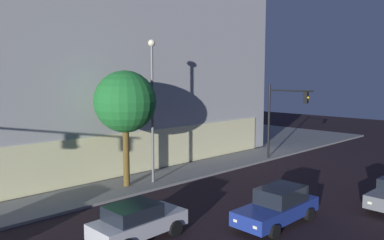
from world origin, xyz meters
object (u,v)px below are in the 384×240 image
at_px(modern_building, 49,39).
at_px(street_lamp_sidewalk, 152,95).
at_px(car_silver, 137,221).
at_px(sidewalk_tree, 125,102).
at_px(traffic_light_far_corner, 282,110).
at_px(car_blue, 278,206).

bearing_deg(modern_building, street_lamp_sidewalk, -92.57).
relative_size(modern_building, car_silver, 7.34).
height_order(street_lamp_sidewalk, sidewalk_tree, street_lamp_sidewalk).
bearing_deg(sidewalk_tree, car_silver, -120.93).
bearing_deg(street_lamp_sidewalk, modern_building, 87.43).
distance_m(sidewalk_tree, car_silver, 8.95).
height_order(modern_building, traffic_light_far_corner, modern_building).
bearing_deg(car_silver, car_blue, -28.27).
bearing_deg(car_blue, street_lamp_sidewalk, 90.68).
distance_m(traffic_light_far_corner, street_lamp_sidewalk, 11.96).
bearing_deg(traffic_light_far_corner, sidewalk_tree, 169.76).
bearing_deg(car_blue, car_silver, 151.73).
xyz_separation_m(modern_building, street_lamp_sidewalk, (-0.75, -16.66, -4.73)).
relative_size(traffic_light_far_corner, car_blue, 1.29).
height_order(modern_building, car_silver, modern_building).
distance_m(traffic_light_far_corner, car_silver, 18.18).
bearing_deg(traffic_light_far_corner, modern_building, 120.56).
height_order(traffic_light_far_corner, car_blue, traffic_light_far_corner).
height_order(traffic_light_far_corner, sidewalk_tree, sidewalk_tree).
height_order(sidewalk_tree, car_blue, sidewalk_tree).
bearing_deg(car_blue, modern_building, 88.59).
bearing_deg(car_silver, modern_building, 74.32).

